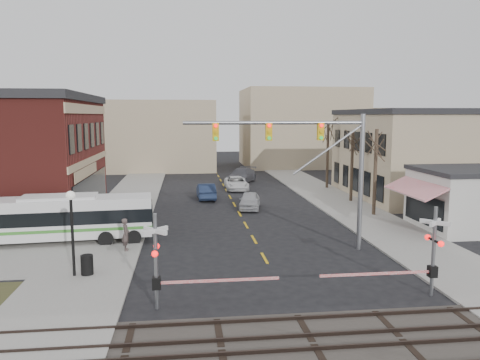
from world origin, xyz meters
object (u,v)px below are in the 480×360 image
object	(u,v)px
rr_crossing_west	(167,262)
car_d	(241,176)
car_a	(250,201)
street_lamp	(71,215)
trash_bin	(87,265)
traffic_signal_mast	(314,153)
transit_bus	(60,218)
car_b	(206,191)
pedestrian_near	(126,234)
rr_crossing_east	(424,253)
car_c	(236,183)
pedestrian_far	(96,224)

from	to	relation	value
rr_crossing_west	car_d	world-z (taller)	rr_crossing_west
car_a	street_lamp	bearing A→B (deg)	-113.08
trash_bin	rr_crossing_west	bearing A→B (deg)	-46.70
traffic_signal_mast	rr_crossing_west	world-z (taller)	traffic_signal_mast
transit_bus	traffic_signal_mast	distance (m)	16.00
traffic_signal_mast	car_b	xyz separation A→B (m)	(-5.41, 18.01, -5.01)
traffic_signal_mast	pedestrian_near	distance (m)	11.86
traffic_signal_mast	pedestrian_near	size ratio (longest dim) A/B	5.51
traffic_signal_mast	street_lamp	bearing A→B (deg)	-165.94
car_b	rr_crossing_east	bearing A→B (deg)	106.04
rr_crossing_east	trash_bin	xyz separation A→B (m)	(-15.20, 4.29, -1.36)
street_lamp	car_a	distance (m)	19.53
car_a	transit_bus	bearing A→B (deg)	-133.05
transit_bus	street_lamp	bearing A→B (deg)	-71.01
traffic_signal_mast	car_a	world-z (taller)	traffic_signal_mast
transit_bus	car_c	world-z (taller)	transit_bus
rr_crossing_east	street_lamp	size ratio (longest dim) A/B	1.33
street_lamp	pedestrian_far	bearing A→B (deg)	91.75
car_b	pedestrian_far	distance (m)	16.00
traffic_signal_mast	car_d	distance (m)	28.84
traffic_signal_mast	car_d	size ratio (longest dim) A/B	1.77
pedestrian_far	rr_crossing_west	bearing A→B (deg)	-95.79
car_b	car_c	xyz separation A→B (m)	(3.48, 5.20, -0.05)
rr_crossing_west	street_lamp	distance (m)	6.39
car_c	transit_bus	bearing A→B (deg)	-122.77
street_lamp	pedestrian_far	xyz separation A→B (m)	(-0.22, 7.17, -2.13)
car_a	rr_crossing_east	bearing A→B (deg)	-65.23
rr_crossing_west	pedestrian_near	distance (m)	8.80
rr_crossing_west	car_c	bearing A→B (deg)	78.46
rr_crossing_east	car_a	bearing A→B (deg)	103.61
transit_bus	car_b	bearing A→B (deg)	56.58
pedestrian_near	pedestrian_far	distance (m)	3.76
transit_bus	trash_bin	xyz separation A→B (m)	(2.85, -6.43, -1.03)
traffic_signal_mast	car_a	xyz separation A→B (m)	(-1.94, 12.81, -5.05)
car_a	car_d	size ratio (longest dim) A/B	0.71
car_b	transit_bus	bearing A→B (deg)	54.41
pedestrian_near	pedestrian_far	bearing A→B (deg)	29.46
car_a	pedestrian_near	bearing A→B (deg)	-115.68
pedestrian_far	traffic_signal_mast	bearing A→B (deg)	-45.86
traffic_signal_mast	pedestrian_near	world-z (taller)	traffic_signal_mast
car_b	traffic_signal_mast	bearing A→B (deg)	104.55
pedestrian_far	pedestrian_near	bearing A→B (deg)	-82.88
rr_crossing_west	car_a	distance (m)	21.21
transit_bus	rr_crossing_west	size ratio (longest dim) A/B	2.02
street_lamp	trash_bin	bearing A→B (deg)	10.55
street_lamp	pedestrian_near	distance (m)	5.04
rr_crossing_east	car_a	size ratio (longest dim) A/B	1.35
traffic_signal_mast	car_c	xyz separation A→B (m)	(-1.93, 23.21, -5.06)
car_d	car_b	bearing A→B (deg)	-89.30
trash_bin	pedestrian_far	size ratio (longest dim) A/B	0.55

